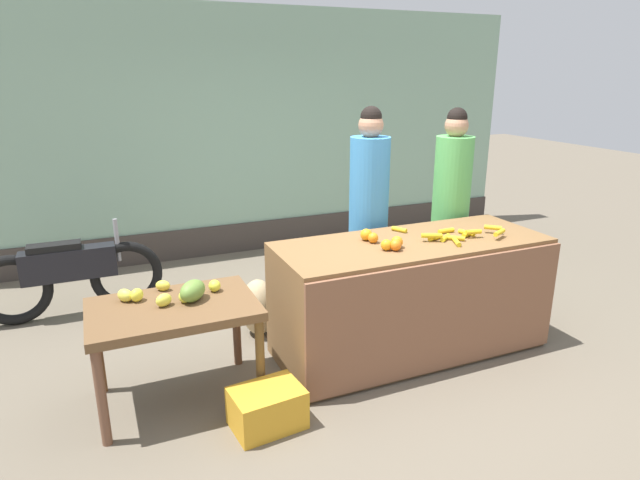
{
  "coord_description": "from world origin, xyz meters",
  "views": [
    {
      "loc": [
        -1.79,
        -3.34,
        2.16
      ],
      "look_at": [
        -0.29,
        0.15,
        0.97
      ],
      "focal_mm": 30.28,
      "sensor_mm": 36.0,
      "label": 1
    }
  ],
  "objects_px": {
    "parked_motorcycle": "(70,274)",
    "vendor_woman_blue_shirt": "(368,216)",
    "vendor_woman_green_shirt": "(450,209)",
    "produce_sack": "(259,307)",
    "produce_crate": "(267,408)"
  },
  "relations": [
    {
      "from": "vendor_woman_blue_shirt",
      "to": "produce_sack",
      "type": "relative_size",
      "value": 3.89
    },
    {
      "from": "produce_crate",
      "to": "produce_sack",
      "type": "xyz_separation_m",
      "value": [
        0.33,
        1.24,
        0.11
      ]
    },
    {
      "from": "parked_motorcycle",
      "to": "produce_crate",
      "type": "xyz_separation_m",
      "value": [
        1.12,
        -2.26,
        -0.27
      ]
    },
    {
      "from": "vendor_woman_blue_shirt",
      "to": "parked_motorcycle",
      "type": "height_order",
      "value": "vendor_woman_blue_shirt"
    },
    {
      "from": "vendor_woman_green_shirt",
      "to": "parked_motorcycle",
      "type": "height_order",
      "value": "vendor_woman_green_shirt"
    },
    {
      "from": "vendor_woman_blue_shirt",
      "to": "parked_motorcycle",
      "type": "distance_m",
      "value": 2.74
    },
    {
      "from": "vendor_woman_blue_shirt",
      "to": "produce_sack",
      "type": "height_order",
      "value": "vendor_woman_blue_shirt"
    },
    {
      "from": "vendor_woman_green_shirt",
      "to": "produce_crate",
      "type": "height_order",
      "value": "vendor_woman_green_shirt"
    },
    {
      "from": "produce_sack",
      "to": "vendor_woman_blue_shirt",
      "type": "bearing_deg",
      "value": -3.82
    },
    {
      "from": "parked_motorcycle",
      "to": "produce_crate",
      "type": "distance_m",
      "value": 2.53
    },
    {
      "from": "parked_motorcycle",
      "to": "vendor_woman_blue_shirt",
      "type": "bearing_deg",
      "value": -23.71
    },
    {
      "from": "vendor_woman_blue_shirt",
      "to": "vendor_woman_green_shirt",
      "type": "xyz_separation_m",
      "value": [
        0.84,
        -0.02,
        -0.02
      ]
    },
    {
      "from": "vendor_woman_blue_shirt",
      "to": "vendor_woman_green_shirt",
      "type": "bearing_deg",
      "value": -1.67
    },
    {
      "from": "vendor_woman_green_shirt",
      "to": "produce_sack",
      "type": "xyz_separation_m",
      "value": [
        -1.84,
        0.09,
        -0.69
      ]
    },
    {
      "from": "vendor_woman_blue_shirt",
      "to": "produce_crate",
      "type": "bearing_deg",
      "value": -138.42
    }
  ]
}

